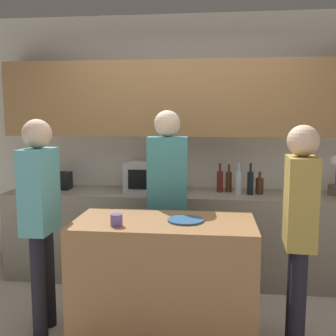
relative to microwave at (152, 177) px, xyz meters
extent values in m
cube|color=silver|center=(0.33, 0.32, 0.31)|extent=(6.40, 0.08, 2.70)
cube|color=#A37547|center=(0.33, 0.12, 0.78)|extent=(3.74, 0.32, 0.75)
cube|color=gray|center=(0.33, -0.03, -0.60)|extent=(3.60, 0.62, 0.89)
cube|color=#996B42|center=(0.27, -1.17, -0.59)|extent=(1.31, 0.64, 0.91)
cube|color=#B7BABC|center=(0.00, 0.00, 0.00)|extent=(0.52, 0.38, 0.30)
cube|color=black|center=(-0.05, -0.19, 0.00)|extent=(0.31, 0.01, 0.19)
cube|color=black|center=(-1.00, 0.00, -0.06)|extent=(0.26, 0.16, 0.18)
cube|color=black|center=(-1.05, 0.00, 0.03)|extent=(0.02, 0.11, 0.01)
cube|color=black|center=(-0.95, 0.00, 0.03)|extent=(0.02, 0.11, 0.01)
cylinder|color=brown|center=(1.80, 0.00, -0.10)|extent=(0.14, 0.14, 0.10)
cylinder|color=#38662D|center=(1.80, 0.00, 0.04)|extent=(0.01, 0.01, 0.18)
cylinder|color=maroon|center=(0.69, 0.04, -0.05)|extent=(0.06, 0.06, 0.21)
cylinder|color=maroon|center=(0.69, 0.04, 0.10)|extent=(0.02, 0.02, 0.08)
cylinder|color=#472814|center=(0.78, 0.06, -0.05)|extent=(0.06, 0.06, 0.20)
cylinder|color=#472814|center=(0.78, 0.06, 0.09)|extent=(0.02, 0.02, 0.08)
cylinder|color=silver|center=(0.87, -0.07, -0.04)|extent=(0.07, 0.07, 0.23)
cylinder|color=silver|center=(0.87, -0.07, 0.12)|extent=(0.02, 0.02, 0.09)
cylinder|color=black|center=(0.98, -0.07, -0.04)|extent=(0.06, 0.06, 0.22)
cylinder|color=black|center=(0.98, -0.07, 0.12)|extent=(0.02, 0.02, 0.09)
cylinder|color=#472814|center=(1.07, -0.03, -0.07)|extent=(0.08, 0.08, 0.16)
cylinder|color=#472814|center=(1.07, -0.03, 0.04)|extent=(0.03, 0.03, 0.06)
cylinder|color=#2D5684|center=(0.43, -1.17, -0.13)|extent=(0.26, 0.26, 0.01)
cylinder|color=#745CAB|center=(-0.04, -1.35, -0.09)|extent=(0.08, 0.08, 0.08)
cylinder|color=black|center=(-0.66, -1.09, -0.65)|extent=(0.11, 0.11, 0.79)
cylinder|color=black|center=(-0.66, -1.25, -0.65)|extent=(0.11, 0.11, 0.79)
cube|color=#5AAAB3|center=(-0.66, -1.17, 0.06)|extent=(0.19, 0.34, 0.63)
sphere|color=beige|center=(-0.66, -1.17, 0.48)|extent=(0.21, 0.21, 0.21)
cylinder|color=black|center=(0.31, -0.59, -0.63)|extent=(0.11, 0.11, 0.83)
cylinder|color=black|center=(0.15, -0.60, -0.63)|extent=(0.11, 0.11, 0.83)
cube|color=teal|center=(0.23, -0.60, 0.11)|extent=(0.35, 0.22, 0.65)
sphere|color=beige|center=(0.23, -0.60, 0.55)|extent=(0.22, 0.22, 0.22)
cylinder|color=black|center=(1.20, -1.32, -0.65)|extent=(0.11, 0.11, 0.77)
cylinder|color=black|center=(1.21, -1.16, -0.65)|extent=(0.11, 0.11, 0.77)
cube|color=#AB8E42|center=(1.20, -1.24, 0.04)|extent=(0.21, 0.35, 0.61)
sphere|color=beige|center=(1.20, -1.24, 0.45)|extent=(0.21, 0.21, 0.21)
camera|label=1|loc=(0.61, -3.91, 0.61)|focal=42.00mm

